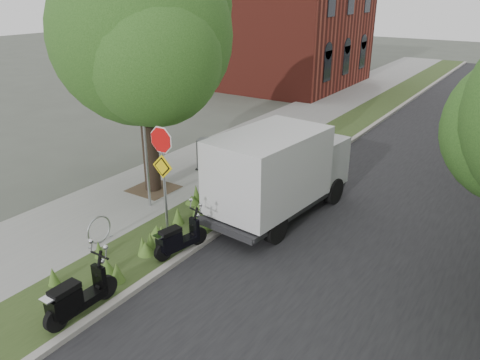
% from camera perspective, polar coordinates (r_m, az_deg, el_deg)
% --- Properties ---
extents(ground, '(120.00, 120.00, 0.00)m').
position_cam_1_polar(ground, '(11.74, -5.51, -10.50)').
color(ground, '#4C5147').
rests_on(ground, ground).
extents(sidewalk_near, '(3.50, 60.00, 0.12)m').
position_cam_1_polar(sidewalk_near, '(21.46, 2.33, 5.32)').
color(sidewalk_near, gray).
rests_on(sidewalk_near, ground).
extents(verge, '(2.00, 60.00, 0.12)m').
position_cam_1_polar(verge, '(20.24, 9.01, 4.00)').
color(verge, '#31441D').
rests_on(verge, ground).
extents(kerb_near, '(0.20, 60.00, 0.13)m').
position_cam_1_polar(kerb_near, '(19.87, 11.62, 3.48)').
color(kerb_near, '#9E9991').
rests_on(kerb_near, ground).
extents(road, '(7.00, 60.00, 0.01)m').
position_cam_1_polar(road, '(18.98, 21.37, 1.25)').
color(road, black).
rests_on(road, ground).
extents(street_tree_main, '(6.21, 5.54, 7.66)m').
position_cam_1_polar(street_tree_main, '(14.82, -11.86, 15.93)').
color(street_tree_main, black).
rests_on(street_tree_main, ground).
extents(bare_post, '(0.08, 0.08, 4.00)m').
position_cam_1_polar(bare_post, '(14.03, -11.48, 4.36)').
color(bare_post, '#A5A8AD').
rests_on(bare_post, ground).
extents(bike_hoop, '(0.06, 0.78, 0.77)m').
position_cam_1_polar(bike_hoop, '(12.83, -16.81, -5.83)').
color(bike_hoop, '#A5A8AD').
rests_on(bike_hoop, ground).
extents(sign_assembly, '(0.94, 0.08, 3.22)m').
position_cam_1_polar(sign_assembly, '(11.94, -9.43, 2.35)').
color(sign_assembly, '#A5A8AD').
rests_on(sign_assembly, ground).
extents(brick_building, '(9.40, 10.40, 8.30)m').
position_cam_1_polar(brick_building, '(33.61, 5.62, 18.66)').
color(brick_building, maroon).
rests_on(brick_building, ground).
extents(scooter_near, '(0.37, 1.78, 0.85)m').
position_cam_1_polar(scooter_near, '(10.26, -19.62, -13.74)').
color(scooter_near, black).
rests_on(scooter_near, ground).
extents(scooter_far, '(0.55, 1.60, 0.77)m').
position_cam_1_polar(scooter_far, '(11.88, -7.86, -7.42)').
color(scooter_far, black).
rests_on(scooter_far, ground).
extents(box_truck, '(2.44, 5.21, 2.28)m').
position_cam_1_polar(box_truck, '(13.59, 4.74, 1.33)').
color(box_truck, '#262628').
rests_on(box_truck, ground).
extents(utility_cabinet, '(0.98, 0.78, 1.13)m').
position_cam_1_polar(utility_cabinet, '(17.25, -3.86, 3.08)').
color(utility_cabinet, '#262628').
rests_on(utility_cabinet, ground).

